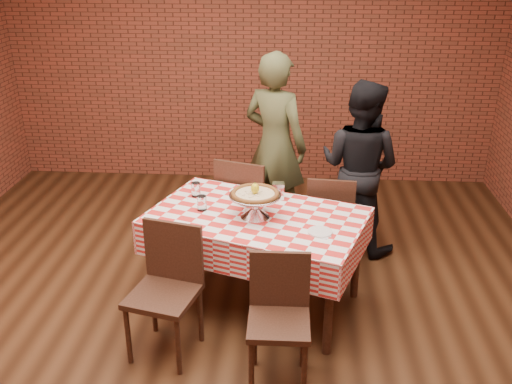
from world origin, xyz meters
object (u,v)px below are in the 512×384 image
table (257,260)px  condiment_caddy (278,191)px  diner_olive (275,146)px  water_glass_right (196,189)px  chair_near_left (163,296)px  pizza (255,194)px  pizza_stand (255,206)px  chair_near_right (279,327)px  water_glass_left (202,203)px  diner_black (359,167)px  chair_far_right (330,220)px  chair_far_left (248,204)px

table → condiment_caddy: condiment_caddy is taller
diner_olive → water_glass_right: bearing=86.7°
condiment_caddy → chair_near_left: (-0.73, -0.94, -0.37)m
pizza → pizza_stand: bearing=-90.0°
pizza_stand → diner_olive: (0.10, 1.28, 0.03)m
water_glass_right → chair_near_right: water_glass_right is taller
chair_near_right → diner_olive: bearing=92.1°
pizza → water_glass_left: (-0.40, 0.09, -0.12)m
water_glass_right → diner_black: bearing=27.2°
chair_far_right → diner_black: (0.26, 0.38, 0.34)m
condiment_caddy → chair_far_left: (-0.28, 0.51, -0.36)m
pizza → diner_olive: size_ratio=0.20×
table → condiment_caddy: (0.15, 0.30, 0.45)m
pizza_stand → diner_black: 1.34m
condiment_caddy → chair_near_right: (0.05, -1.19, -0.40)m
pizza_stand → water_glass_right: (-0.49, 0.34, -0.03)m
water_glass_right → diner_black: size_ratio=0.07×
chair_near_right → diner_black: bearing=70.2°
chair_near_right → condiment_caddy: bearing=91.5°
chair_far_left → diner_olive: bearing=-98.3°
pizza_stand → pizza: (0.00, 0.00, 0.09)m
pizza → water_glass_right: pizza is taller
water_glass_left → diner_black: 1.57m
chair_far_left → chair_near_right: bearing=118.4°
chair_near_left → chair_near_right: 0.81m
condiment_caddy → chair_far_left: chair_far_left is taller
pizza → chair_far_left: bearing=98.0°
condiment_caddy → diner_olive: 0.95m
pizza → chair_far_right: pizza is taller
table → diner_black: bearing=49.7°
pizza_stand → condiment_caddy: bearing=64.9°
chair_far_right → chair_far_left: bearing=-9.4°
water_glass_right → chair_near_left: bearing=-94.7°
water_glass_right → condiment_caddy: 0.65m
table → water_glass_left: bearing=172.7°
water_glass_right → condiment_caddy: bearing=-0.1°
chair_far_right → chair_near_left: bearing=52.7°
pizza_stand → diner_olive: 1.29m
chair_near_left → water_glass_right: bearing=99.5°
condiment_caddy → chair_near_left: size_ratio=0.14×
pizza_stand → condiment_caddy: size_ratio=2.95×
water_glass_right → chair_near_left: (-0.08, -0.94, -0.36)m
pizza_stand → chair_far_right: size_ratio=0.45×
table → water_glass_left: 0.60m
water_glass_right → diner_black: diner_black is taller
pizza_stand → chair_far_left: 0.93m
table → chair_far_right: (0.59, 0.62, 0.06)m
water_glass_right → diner_olive: size_ratio=0.06×
chair_near_left → diner_olive: 2.05m
pizza → chair_near_right: size_ratio=0.41×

